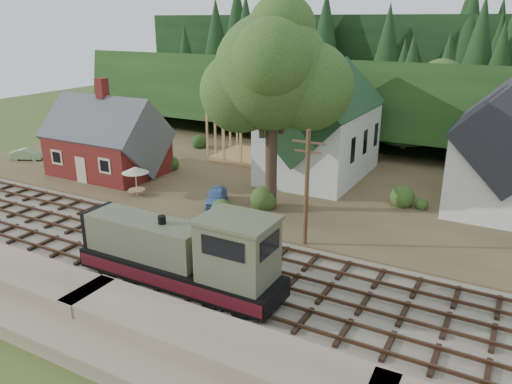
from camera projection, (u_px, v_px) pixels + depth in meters
The scene contains 17 objects.
ground at pixel (172, 256), 32.07m from camera, with size 140.00×140.00×0.00m, color #384C1E.
embankment at pixel (67, 322), 25.03m from camera, with size 64.00×5.00×1.60m, color #7F7259.
railroad_bed at pixel (172, 255), 32.04m from camera, with size 64.00×11.00×0.16m, color #726B5B.
village_flat at pixel (291, 179), 46.92m from camera, with size 64.00×26.00×0.30m, color brown.
hillside at pixel (366, 132), 66.85m from camera, with size 70.00×28.00×8.00m, color #1E3F19.
ridge at pixel (396, 114), 80.10m from camera, with size 80.00×20.00×12.00m, color black.
depot at pixel (107, 143), 47.38m from camera, with size 10.80×7.41×9.00m.
church at pixel (319, 125), 45.75m from camera, with size 8.40×15.17×13.00m.
farmhouse at pixel (511, 151), 38.03m from camera, with size 8.40×10.80×10.60m.
timber_frame at pixel (255, 132), 51.94m from camera, with size 8.20×6.20×6.99m.
lattice_tower at pixel (281, 61), 54.68m from camera, with size 3.20×3.20×12.12m.
big_tree at pixel (275, 80), 36.07m from camera, with size 10.90×8.40×14.70m.
telegraph_pole_near at pixel (307, 187), 31.80m from camera, with size 2.20×0.28×8.00m.
locomotive at pixel (185, 255), 27.35m from camera, with size 12.13×3.03×4.85m.
car_blue at pixel (216, 196), 39.94m from camera, with size 1.55×3.86×1.32m, color #577FBB.
car_green at pixel (27, 154), 52.65m from camera, with size 1.21×3.48×1.15m, color #8BB77F.
patio_set at pixel (135, 171), 41.56m from camera, with size 2.23×2.23×2.48m.
Camera 1 is at (18.64, -22.78, 14.42)m, focal length 35.00 mm.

